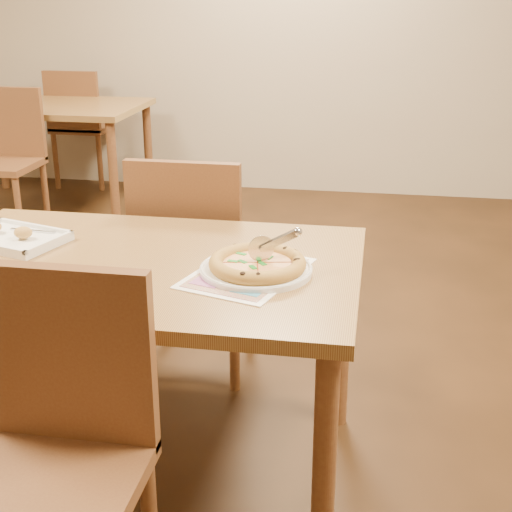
% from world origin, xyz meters
% --- Properties ---
extents(room, '(7.00, 7.00, 7.00)m').
position_xyz_m(room, '(0.00, 0.00, 1.35)').
color(room, '#351F0E').
rests_on(room, ground).
extents(dining_table, '(1.30, 0.85, 0.72)m').
position_xyz_m(dining_table, '(0.00, 0.00, 0.63)').
color(dining_table, olive).
rests_on(dining_table, ground).
extents(chair_near, '(0.42, 0.42, 0.47)m').
position_xyz_m(chair_near, '(0.00, -0.60, 0.57)').
color(chair_near, brown).
rests_on(chair_near, ground).
extents(chair_far, '(0.42, 0.42, 0.47)m').
position_xyz_m(chair_far, '(-0.00, 0.60, 0.57)').
color(chair_far, brown).
rests_on(chair_far, ground).
extents(bg_table, '(1.30, 0.85, 0.72)m').
position_xyz_m(bg_table, '(-1.60, 2.80, 0.63)').
color(bg_table, olive).
rests_on(bg_table, ground).
extents(bg_chair_near, '(0.42, 0.42, 0.47)m').
position_xyz_m(bg_chair_near, '(-1.60, 2.20, 0.57)').
color(bg_chair_near, brown).
rests_on(bg_chair_near, ground).
extents(bg_chair_far, '(0.42, 0.42, 0.47)m').
position_xyz_m(bg_chair_far, '(-1.60, 3.30, 0.57)').
color(bg_chair_far, brown).
rests_on(bg_chair_far, ground).
extents(plate, '(0.40, 0.40, 0.02)m').
position_xyz_m(plate, '(0.36, -0.03, 0.73)').
color(plate, white).
rests_on(plate, dining_table).
extents(pizza, '(0.27, 0.27, 0.04)m').
position_xyz_m(pizza, '(0.36, -0.04, 0.75)').
color(pizza, '#BF9241').
rests_on(pizza, plate).
extents(pizza_cutter, '(0.14, 0.07, 0.09)m').
position_xyz_m(pizza_cutter, '(0.41, -0.01, 0.80)').
color(pizza_cutter, silver).
rests_on(pizza_cutter, pizza).
extents(appetizer_tray, '(0.36, 0.30, 0.06)m').
position_xyz_m(appetizer_tray, '(-0.44, 0.09, 0.73)').
color(appetizer_tray, white).
rests_on(appetizer_tray, dining_table).
extents(menu, '(0.37, 0.44, 0.00)m').
position_xyz_m(menu, '(0.33, -0.04, 0.72)').
color(menu, white).
rests_on(menu, dining_table).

